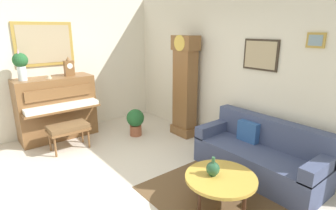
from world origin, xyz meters
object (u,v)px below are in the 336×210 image
Objects in this scene: piano at (57,108)px; flower_vase at (21,63)px; potted_plant at (135,121)px; piano_bench at (68,129)px; couch at (260,155)px; mantel_clock at (69,67)px; coffee_table at (221,178)px; teacup at (49,77)px; green_jug at (213,169)px; grandfather_clock at (185,89)px.

piano is 1.06m from flower_vase.
piano_bench is at bearing -97.80° from potted_plant.
couch is 3.91m from mantel_clock.
coffee_table is 7.59× the size of teacup.
green_jug is at bearing -87.49° from couch.
piano is 1.59m from potted_plant.
piano is 2.06× the size of piano_bench.
couch is 3.28× the size of flower_vase.
potted_plant reaches higher than piano_bench.
piano_bench is at bearing -26.56° from mantel_clock.
teacup is at bearing -81.12° from mantel_clock.
piano_bench is at bearing -162.15° from coffee_table.
grandfather_clock is 2.63m from teacup.
green_jug is at bearing 13.14° from piano.
mantel_clock reaches higher than couch.
grandfather_clock reaches higher than mantel_clock.
piano_bench is 1.21× the size of flower_vase.
green_jug is at bearing 14.94° from teacup.
flower_vase is at bearing -89.77° from piano.
piano is 2.48× the size of flower_vase.
piano_bench is at bearing -109.56° from grandfather_clock.
piano is 6.00× the size of green_jug.
coffee_table is 0.16m from green_jug.
grandfather_clock is at bearing 60.36° from flower_vase.
grandfather_clock is 2.39m from green_jug.
piano is 0.85m from mantel_clock.
piano is 0.71× the size of grandfather_clock.
potted_plant is at bearing 54.16° from piano.
piano is at bearing -125.50° from grandfather_clock.
couch is (1.91, -0.18, -0.65)m from grandfather_clock.
teacup reaches higher than coffee_table.
piano is at bearing -90.46° from mantel_clock.
potted_plant is (0.91, 1.26, -0.30)m from piano.
teacup is (-0.66, -0.05, 0.85)m from piano_bench.
flower_vase is 1.04× the size of potted_plant.
couch is (2.67, 1.96, -0.09)m from piano_bench.
piano is 1.64× the size of coffee_table.
teacup reaches higher than piano_bench.
potted_plant is (0.18, 1.31, -0.08)m from piano_bench.
piano is 3.91m from couch.
green_jug is (3.45, 0.80, -0.13)m from piano.
green_jug is (0.05, -1.11, 0.18)m from couch.
potted_plant is at bearing 169.76° from green_jug.
flower_vase is (-3.40, -2.44, 1.24)m from couch.
coffee_table is 3.97m from flower_vase.
grandfather_clock is (0.76, 2.13, 0.56)m from piano_bench.
coffee_table is (0.14, -1.05, 0.07)m from couch.
teacup is (0.07, -0.10, 0.63)m from piano.
couch is at bearing 14.66° from potted_plant.
coffee_table is at bearing -31.09° from grandfather_clock.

